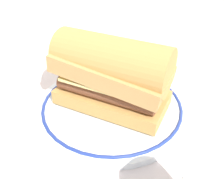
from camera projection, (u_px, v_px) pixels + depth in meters
name	position (u px, v px, depth m)	size (l,w,h in m)	color
ground_plane	(120.00, 112.00, 0.47)	(1.50, 1.50, 0.00)	beige
plate	(112.00, 106.00, 0.47)	(0.28, 0.28, 0.01)	white
sausage_sandwich	(112.00, 73.00, 0.43)	(0.22, 0.15, 0.13)	tan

